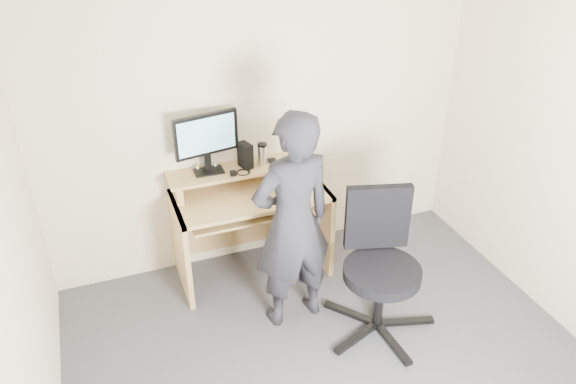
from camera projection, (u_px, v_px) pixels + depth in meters
back_wall at (261, 116)px, 4.41m from camera, size 3.50×0.02×2.50m
desk at (248, 211)px, 4.52m from camera, size 1.20×0.60×0.91m
monitor at (206, 138)px, 4.18m from camera, size 0.50×0.14×0.48m
external_drive at (245, 155)px, 4.35m from camera, size 0.10×0.14×0.20m
travel_mug at (262, 155)px, 4.40m from camera, size 0.09×0.09×0.16m
smartphone at (273, 162)px, 4.47m from camera, size 0.07×0.13×0.01m
charger at (233, 173)px, 4.27m from camera, size 0.05×0.04×0.03m
headphones at (206, 167)px, 4.38m from camera, size 0.18×0.18×0.06m
keyboard at (240, 212)px, 4.29m from camera, size 0.48×0.22×0.03m
mouse at (290, 191)px, 4.36m from camera, size 0.11×0.09×0.04m
office_chair at (380, 259)px, 3.93m from camera, size 0.83×0.80×1.04m
person at (293, 223)px, 3.86m from camera, size 0.65×0.47×1.66m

